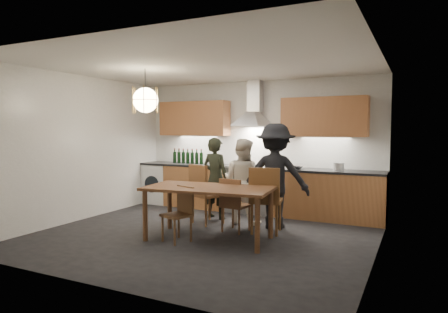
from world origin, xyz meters
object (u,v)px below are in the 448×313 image
at_px(person_left, 216,178).
at_px(mixing_bowl, 296,167).
at_px(wine_bottles, 188,156).
at_px(stock_pot, 339,167).
at_px(dining_table, 209,193).
at_px(person_right, 275,176).
at_px(person_mid, 242,181).
at_px(chair_back_left, 203,190).
at_px(chair_front, 181,210).

height_order(person_left, mixing_bowl, person_left).
bearing_deg(wine_bottles, mixing_bowl, -1.96).
bearing_deg(wine_bottles, person_left, -37.41).
bearing_deg(person_left, stock_pot, -149.09).
height_order(dining_table, person_right, person_right).
xyz_separation_m(dining_table, person_mid, (0.04, 1.16, 0.04)).
distance_m(stock_pot, wine_bottles, 3.16).
distance_m(dining_table, mixing_bowl, 2.20).
xyz_separation_m(chair_back_left, person_left, (-0.03, 0.50, 0.15)).
height_order(person_right, mixing_bowl, person_right).
distance_m(chair_front, person_left, 1.58).
bearing_deg(stock_pot, wine_bottles, 179.26).
relative_size(mixing_bowl, stock_pot, 1.50).
bearing_deg(person_mid, person_right, -178.85).
bearing_deg(dining_table, mixing_bowl, 64.38).
distance_m(dining_table, person_mid, 1.16).
bearing_deg(person_right, mixing_bowl, -107.13).
bearing_deg(dining_table, chair_front, -150.97).
bearing_deg(mixing_bowl, person_left, -149.24).
bearing_deg(chair_back_left, person_right, -141.68).
height_order(dining_table, person_left, person_left).
relative_size(person_mid, stock_pot, 7.86).
distance_m(person_mid, person_right, 0.62).
bearing_deg(person_mid, person_left, -9.35).
relative_size(chair_back_left, stock_pot, 5.51).
xyz_separation_m(dining_table, wine_bottles, (-1.67, 2.15, 0.36)).
distance_m(chair_front, person_right, 1.73).
bearing_deg(stock_pot, person_mid, -146.78).
xyz_separation_m(chair_front, person_mid, (0.38, 1.39, 0.28)).
height_order(dining_table, mixing_bowl, mixing_bowl).
bearing_deg(mixing_bowl, person_mid, -126.94).
height_order(person_mid, stock_pot, person_mid).
xyz_separation_m(dining_table, chair_front, (-0.34, -0.24, -0.24)).
xyz_separation_m(person_left, person_right, (1.21, -0.18, 0.12)).
relative_size(person_mid, person_right, 0.85).
height_order(dining_table, chair_front, chair_front).
bearing_deg(chair_back_left, wine_bottles, -26.79).
xyz_separation_m(chair_back_left, chair_front, (0.20, -1.04, -0.13)).
distance_m(person_left, wine_bottles, 1.43).
xyz_separation_m(dining_table, person_right, (0.65, 1.12, 0.17)).
relative_size(dining_table, person_right, 1.13).
bearing_deg(person_right, chair_front, 41.68).
xyz_separation_m(chair_front, person_left, (-0.22, 1.54, 0.28)).
relative_size(person_right, stock_pot, 9.22).
distance_m(chair_back_left, chair_front, 1.07).
bearing_deg(person_left, wine_bottles, -27.91).
bearing_deg(person_mid, mixing_bowl, -122.49).
height_order(chair_front, person_right, person_right).
bearing_deg(person_right, person_left, -21.02).
distance_m(person_left, mixing_bowl, 1.51).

